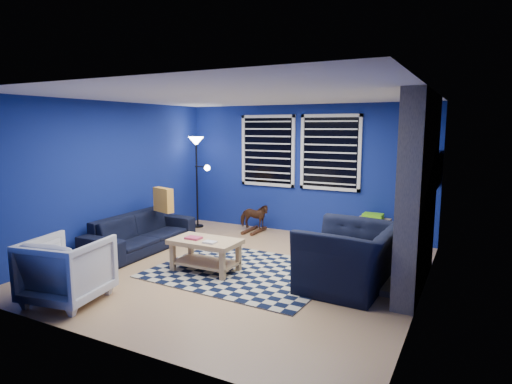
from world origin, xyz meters
TOP-DOWN VIEW (x-y plane):
  - floor at (0.00, 0.00)m, footprint 5.00×5.00m
  - ceiling at (0.00, 0.00)m, footprint 5.00×5.00m
  - wall_back at (0.00, 2.50)m, footprint 5.00×0.00m
  - wall_left at (-2.50, 0.00)m, footprint 0.00×5.00m
  - wall_right at (2.50, 0.00)m, footprint 0.00×5.00m
  - fireplace at (2.36, 0.50)m, footprint 0.65×2.00m
  - window_left at (-0.75, 2.46)m, footprint 1.17×0.06m
  - window_right at (0.55, 2.46)m, footprint 1.17×0.06m
  - tv at (2.45, 2.00)m, footprint 0.07×1.00m
  - rug at (0.12, -0.08)m, footprint 2.59×2.11m
  - sofa at (-1.97, 0.09)m, footprint 2.08×0.86m
  - armchair_big at (1.63, -0.01)m, footprint 1.32×1.17m
  - armchair_bent at (-1.24, -1.97)m, footprint 0.98×1.00m
  - rocking_horse at (-0.85, 2.06)m, footprint 0.40×0.64m
  - coffee_table at (-0.38, -0.32)m, footprint 1.00×0.58m
  - cabinet at (1.43, 2.25)m, footprint 0.60×0.44m
  - floor_lamp at (-2.10, 1.93)m, footprint 0.51×0.31m
  - throw_pillow at (-1.82, 0.50)m, footprint 0.46×0.26m

SIDE VIEW (x-z plane):
  - floor at x=0.00m, z-range 0.00..0.00m
  - rug at x=0.12m, z-range 0.00..0.02m
  - cabinet at x=1.43m, z-range -0.03..0.52m
  - sofa at x=-1.97m, z-range 0.00..0.60m
  - rocking_horse at x=-0.85m, z-range 0.07..0.57m
  - coffee_table at x=-0.38m, z-range 0.10..0.59m
  - armchair_bent at x=-1.24m, z-range 0.00..0.78m
  - armchair_big at x=1.63m, z-range 0.00..0.83m
  - throw_pillow at x=-1.82m, z-range 0.60..1.02m
  - fireplace at x=2.36m, z-range -0.05..2.45m
  - wall_back at x=0.00m, z-range -1.25..3.75m
  - wall_left at x=-2.50m, z-range -1.25..3.75m
  - wall_right at x=2.50m, z-range -1.25..3.75m
  - tv at x=2.45m, z-range 1.11..1.69m
  - floor_lamp at x=-2.10m, z-range 0.60..2.47m
  - window_left at x=-0.75m, z-range 0.89..2.31m
  - window_right at x=0.55m, z-range 0.89..2.31m
  - ceiling at x=0.00m, z-range 2.50..2.50m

